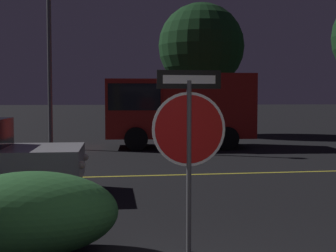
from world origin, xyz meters
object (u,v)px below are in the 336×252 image
Objects in this scene: stop_sign at (189,129)px; delivery_truck at (176,106)px; hedge_bush_2 at (31,214)px; street_lamp at (49,24)px; tree_1 at (201,46)px.

delivery_truck is at bearing 81.01° from stop_sign.
delivery_truck is (1.85, 12.03, 0.07)m from stop_sign.
street_lamp is at bearing 94.49° from hedge_bush_2.
stop_sign is 18.61m from tree_1.
street_lamp reaches higher than delivery_truck.
stop_sign is 0.33× the size of tree_1.
tree_1 reaches higher than delivery_truck.
hedge_bush_2 is at bearing -85.51° from street_lamp.
hedge_bush_2 is 0.31× the size of tree_1.
street_lamp is (-4.65, 0.09, 2.98)m from delivery_truck.
street_lamp reaches higher than stop_sign.
hedge_bush_2 is (-1.86, 0.15, -0.99)m from stop_sign.
street_lamp is 9.02m from tree_1.
tree_1 reaches higher than hedge_bush_2.
hedge_bush_2 is 12.49m from delivery_truck.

